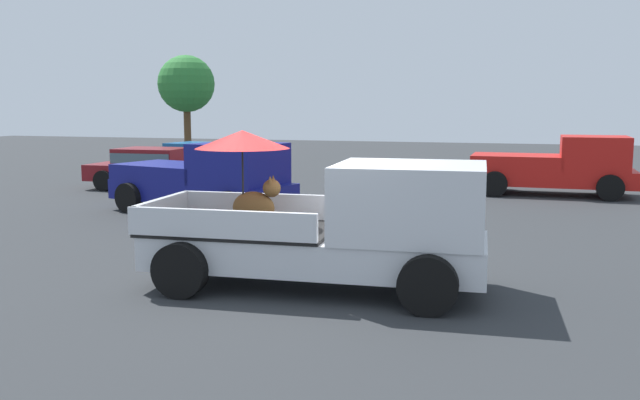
# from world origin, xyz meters

# --- Properties ---
(ground_plane) EXTENTS (80.00, 80.00, 0.00)m
(ground_plane) POSITION_xyz_m (0.00, 0.00, 0.00)
(ground_plane) COLOR #2D3033
(pickup_truck_main) EXTENTS (5.14, 2.47, 2.35)m
(pickup_truck_main) POSITION_xyz_m (0.40, 0.04, 0.99)
(pickup_truck_main) COLOR black
(pickup_truck_main) RESTS_ON ground
(pickup_truck_red) EXTENTS (5.10, 3.07, 1.80)m
(pickup_truck_red) POSITION_xyz_m (-4.67, 5.96, 0.87)
(pickup_truck_red) COLOR black
(pickup_truck_red) RESTS_ON ground
(pickup_truck_far) EXTENTS (4.83, 2.24, 1.80)m
(pickup_truck_far) POSITION_xyz_m (4.00, 12.16, 0.87)
(pickup_truck_far) COLOR black
(pickup_truck_far) RESTS_ON ground
(parked_sedan_near) EXTENTS (4.34, 2.06, 1.33)m
(parked_sedan_near) POSITION_xyz_m (-8.53, 9.98, 0.74)
(parked_sedan_near) COLOR black
(parked_sedan_near) RESTS_ON ground
(parked_sedan_far) EXTENTS (4.57, 2.61, 1.33)m
(parked_sedan_far) POSITION_xyz_m (-8.55, 13.18, 0.74)
(parked_sedan_far) COLOR black
(parked_sedan_far) RESTS_ON ground
(tree_by_lot) EXTENTS (2.54, 2.54, 4.92)m
(tree_by_lot) POSITION_xyz_m (-11.66, 18.37, 3.61)
(tree_by_lot) COLOR brown
(tree_by_lot) RESTS_ON ground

